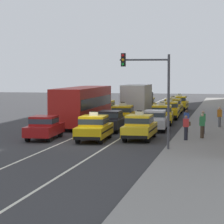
{
  "coord_description": "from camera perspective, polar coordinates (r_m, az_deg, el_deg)",
  "views": [
    {
      "loc": [
        8.7,
        -32.99,
        4.52
      ],
      "look_at": [
        -0.35,
        9.54,
        1.3
      ],
      "focal_mm": 87.24,
      "sensor_mm": 36.0,
      "label": 1
    }
  ],
  "objects": [
    {
      "name": "box_truck_center_fourth",
      "position": [
        53.3,
        2.72,
        1.28
      ],
      "size": [
        2.33,
        6.97,
        3.27
      ],
      "color": "black",
      "rests_on": "ground"
    },
    {
      "name": "ground_plane",
      "position": [
        34.42,
        -2.73,
        -3.32
      ],
      "size": [
        160.0,
        160.0,
        0.0
      ],
      "primitive_type": "plane",
      "color": "#353538"
    },
    {
      "name": "taxi_center_third",
      "position": [
        46.16,
        1.15,
        -0.29
      ],
      "size": [
        2.07,
        4.66,
        1.96
      ],
      "color": "black",
      "rests_on": "ground"
    },
    {
      "name": "sedan_right_second",
      "position": [
        41.8,
        4.55,
        -0.82
      ],
      "size": [
        1.96,
        4.38,
        1.58
      ],
      "color": "black",
      "rests_on": "ground"
    },
    {
      "name": "taxi_right_nearest",
      "position": [
        36.26,
        2.91,
        -1.53
      ],
      "size": [
        1.82,
        4.56,
        1.96
      ],
      "color": "black",
      "rests_on": "ground"
    },
    {
      "name": "taxi_right_fifth",
      "position": [
        58.15,
        6.41,
        0.62
      ],
      "size": [
        1.84,
        4.57,
        1.96
      ],
      "color": "black",
      "rests_on": "ground"
    },
    {
      "name": "pedestrian_near_crosswalk",
      "position": [
        38.84,
        9.51,
        -1.06
      ],
      "size": [
        0.36,
        0.24,
        1.63
      ],
      "color": "#23232D",
      "rests_on": "sidewalk_curb"
    },
    {
      "name": "pedestrian_mid_block",
      "position": [
        39.23,
        7.83,
        -0.98
      ],
      "size": [
        0.47,
        0.24,
        1.66
      ],
      "color": "#473828",
      "rests_on": "sidewalk_curb"
    },
    {
      "name": "sedan_center_second",
      "position": [
        41.21,
        -0.15,
        -0.88
      ],
      "size": [
        1.84,
        4.33,
        1.58
      ],
      "color": "black",
      "rests_on": "ground"
    },
    {
      "name": "taxi_center_fifth",
      "position": [
        60.21,
        3.69,
        0.76
      ],
      "size": [
        2.07,
        4.66,
        1.96
      ],
      "color": "black",
      "rests_on": "ground"
    },
    {
      "name": "pedestrian_far_corner",
      "position": [
        35.09,
        7.76,
        -1.64
      ],
      "size": [
        0.36,
        0.24,
        1.59
      ],
      "color": "#23232D",
      "rests_on": "sidewalk_curb"
    },
    {
      "name": "pedestrian_trailing",
      "position": [
        36.37,
        9.43,
        -1.42
      ],
      "size": [
        0.36,
        0.24,
        1.63
      ],
      "color": "#473828",
      "rests_on": "sidewalk_curb"
    },
    {
      "name": "bus_left_second",
      "position": [
        45.6,
        -3.07,
        0.83
      ],
      "size": [
        2.59,
        11.22,
        3.22
      ],
      "color": "black",
      "rests_on": "ground"
    },
    {
      "name": "lane_stripe_center_right",
      "position": [
        53.66,
        4.37,
        -0.61
      ],
      "size": [
        0.14,
        80.0,
        0.01
      ],
      "primitive_type": "cube",
      "color": "silver",
      "rests_on": "ground"
    },
    {
      "name": "sidewalk_curb",
      "position": [
        48.22,
        10.18,
        -1.12
      ],
      "size": [
        4.0,
        90.0,
        0.15
      ],
      "primitive_type": "cube",
      "color": "gray",
      "rests_on": "ground"
    },
    {
      "name": "taxi_center_nearest",
      "position": [
        35.62,
        -1.9,
        -1.64
      ],
      "size": [
        1.98,
        4.62,
        1.96
      ],
      "color": "black",
      "rests_on": "ground"
    },
    {
      "name": "taxi_right_fourth",
      "position": [
        52.4,
        6.03,
        0.23
      ],
      "size": [
        1.97,
        4.62,
        1.96
      ],
      "color": "black",
      "rests_on": "ground"
    },
    {
      "name": "traffic_light_pole",
      "position": [
        30.87,
        4.18,
        2.93
      ],
      "size": [
        2.87,
        0.33,
        5.58
      ],
      "color": "#47474C",
      "rests_on": "ground"
    },
    {
      "name": "sedan_left_nearest",
      "position": [
        36.66,
        -7.11,
        -1.55
      ],
      "size": [
        2.0,
        4.39,
        1.58
      ],
      "color": "black",
      "rests_on": "ground"
    },
    {
      "name": "taxi_right_third",
      "position": [
        46.92,
        5.26,
        -0.23
      ],
      "size": [
        2.09,
        4.66,
        1.96
      ],
      "color": "black",
      "rests_on": "ground"
    },
    {
      "name": "lane_stripe_left_center",
      "position": [
        54.17,
        1.01,
        -0.55
      ],
      "size": [
        0.14,
        80.0,
        0.01
      ],
      "primitive_type": "cube",
      "color": "silver",
      "rests_on": "ground"
    },
    {
      "name": "pedestrian_by_storefront",
      "position": [
        43.87,
        11.2,
        -0.5
      ],
      "size": [
        0.36,
        0.24,
        1.6
      ],
      "color": "slate",
      "rests_on": "sidewalk_curb"
    },
    {
      "name": "taxi_right_sixth",
      "position": [
        64.17,
        7.08,
        0.95
      ],
      "size": [
        1.83,
        4.56,
        1.96
      ],
      "color": "black",
      "rests_on": "ground"
    },
    {
      "name": "taxi_left_third",
      "position": [
        54.37,
        -0.73,
        0.39
      ],
      "size": [
        1.83,
        4.57,
        1.96
      ],
      "color": "black",
      "rests_on": "ground"
    }
  ]
}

